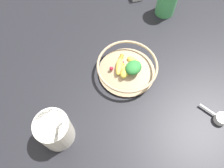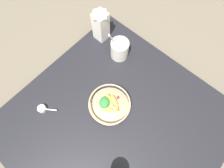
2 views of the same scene
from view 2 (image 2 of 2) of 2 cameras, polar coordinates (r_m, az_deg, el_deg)
name	(u,v)px [view 2 (image 2 of 2)]	position (r m, az deg, el deg)	size (l,w,h in m)	color
ground_plane	(116,123)	(1.03, 1.17, -12.76)	(6.00, 6.00, 0.00)	#665B4C
countertop	(116,123)	(1.01, 1.20, -12.55)	(1.08, 1.08, 0.04)	black
fruit_bowl	(109,104)	(0.97, -0.84, -6.67)	(0.23, 0.23, 0.08)	tan
milk_carton	(101,24)	(1.13, -3.73, 19.05)	(0.08, 0.08, 0.25)	silver
yogurt_tub	(120,49)	(1.08, 2.50, 11.45)	(0.11, 0.12, 0.23)	silver
measuring_scoop	(43,109)	(1.06, -21.71, -7.53)	(0.09, 0.08, 0.03)	white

